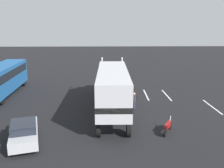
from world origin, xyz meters
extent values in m
plane|color=black|center=(0.00, 0.00, 0.00)|extent=(120.00, 120.00, 0.00)
cube|color=silver|center=(-0.93, -3.50, 0.01)|extent=(4.40, 0.27, 0.01)
cube|color=silver|center=(-1.12, -5.86, 0.01)|extent=(4.40, 0.22, 0.01)
cube|color=silver|center=(-5.32, -9.44, 0.01)|extent=(4.40, 0.26, 0.01)
cube|color=#B21919|center=(0.55, 0.48, 1.70)|extent=(1.83, 2.52, 1.20)
cube|color=#B21919|center=(-1.05, 0.50, 2.20)|extent=(1.43, 2.52, 2.20)
cube|color=silver|center=(1.49, 0.46, 1.70)|extent=(0.11, 2.10, 1.08)
cube|color=black|center=(0.55, 0.48, 1.76)|extent=(1.83, 2.56, 0.36)
cylinder|color=silver|center=(-1.59, 1.61, 2.80)|extent=(0.18, 0.18, 3.40)
cylinder|color=silver|center=(-1.62, -0.59, 2.80)|extent=(0.18, 0.18, 3.40)
cube|color=silver|center=(-7.40, 0.59, 2.75)|extent=(10.53, 2.74, 2.80)
cube|color=black|center=(-7.40, 0.59, 2.33)|extent=(10.54, 2.78, 0.44)
cylinder|color=silver|center=(-0.61, 1.79, 0.95)|extent=(1.31, 0.66, 0.64)
cylinder|color=black|center=(0.86, 1.57, 0.55)|extent=(1.10, 0.32, 1.10)
cylinder|color=black|center=(0.83, -0.63, 0.55)|extent=(1.10, 0.32, 1.10)
cylinder|color=black|center=(-1.44, 1.60, 0.55)|extent=(1.10, 0.32, 1.10)
cylinder|color=black|center=(-1.47, -0.60, 0.55)|extent=(1.10, 0.32, 1.10)
cylinder|color=black|center=(-6.39, 1.67, 0.55)|extent=(1.10, 0.32, 1.10)
cylinder|color=black|center=(-6.42, -0.53, 0.55)|extent=(1.10, 0.32, 1.10)
cylinder|color=black|center=(-11.64, 1.74, 0.55)|extent=(1.10, 0.32, 1.10)
cylinder|color=black|center=(-11.67, -0.46, 0.55)|extent=(1.10, 0.32, 1.10)
cylinder|color=#2D3347|center=(-5.71, -1.57, 0.41)|extent=(0.18, 0.18, 0.82)
cylinder|color=#2D3347|center=(-5.56, -1.53, 0.41)|extent=(0.18, 0.18, 0.82)
cylinder|color=#333338|center=(-5.64, -1.55, 1.11)|extent=(0.34, 0.34, 0.58)
sphere|color=tan|center=(-5.64, -1.55, 1.51)|extent=(0.23, 0.23, 0.23)
cube|color=black|center=(-5.58, -1.74, 1.14)|extent=(0.29, 0.22, 0.36)
cube|color=#1E5999|center=(-0.42, 13.13, 1.95)|extent=(11.07, 2.88, 2.90)
cube|color=black|center=(-0.42, 13.13, 2.53)|extent=(10.41, 2.90, 0.90)
cylinder|color=black|center=(3.65, 14.37, 0.50)|extent=(1.01, 0.31, 1.00)
cylinder|color=black|center=(3.71, 12.12, 0.50)|extent=(1.01, 0.31, 1.00)
cylinder|color=black|center=(-4.08, 11.89, 0.50)|extent=(1.01, 0.31, 1.00)
cube|color=#B7B7BC|center=(-12.44, 6.91, 0.67)|extent=(4.72, 2.93, 0.70)
cube|color=#1E232D|center=(-12.63, 6.86, 1.29)|extent=(2.47, 2.17, 0.55)
cylinder|color=black|center=(-11.21, 8.07, 0.32)|extent=(0.68, 0.39, 0.64)
cylinder|color=black|center=(-10.79, 6.57, 0.32)|extent=(0.68, 0.39, 0.64)
cylinder|color=black|center=(-14.10, 7.26, 0.32)|extent=(0.68, 0.39, 0.64)
cylinder|color=black|center=(-13.67, 5.76, 0.32)|extent=(0.68, 0.39, 0.64)
cylinder|color=black|center=(-10.51, -3.85, 0.33)|extent=(0.63, 0.40, 0.66)
cylinder|color=black|center=(-11.78, -3.15, 0.33)|extent=(0.63, 0.40, 0.66)
cube|color=maroon|center=(-11.14, -3.50, 0.61)|extent=(1.08, 0.74, 0.36)
cylinder|color=silver|center=(-10.59, -3.80, 0.78)|extent=(0.28, 0.20, 0.69)
camera|label=1|loc=(-28.47, 1.20, 8.18)|focal=39.58mm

